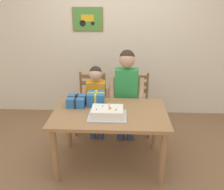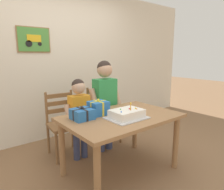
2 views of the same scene
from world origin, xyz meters
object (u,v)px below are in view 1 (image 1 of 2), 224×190
birthday_cake (107,112)px  child_older (126,88)px  child_younger (96,96)px  chair_left (91,103)px  gift_box_red_large (77,101)px  chair_right (136,104)px  dining_table (110,119)px  gift_box_beside_cake (96,99)px

birthday_cake → child_older: size_ratio=0.32×
child_older → child_younger: 0.45m
birthday_cake → child_younger: (-0.21, 0.72, -0.09)m
chair_left → gift_box_red_large: bearing=-97.0°
chair_left → child_younger: 0.36m
birthday_cake → child_younger: 0.75m
chair_left → chair_right: bearing=0.0°
dining_table → child_younger: bearing=111.2°
child_younger → dining_table: bearing=-68.8°
gift_box_beside_cake → dining_table: bearing=-48.4°
gift_box_red_large → chair_left: bearing=83.0°
child_older → dining_table: bearing=-108.6°
gift_box_red_large → gift_box_beside_cake: size_ratio=1.06×
gift_box_red_large → birthday_cake: bearing=-35.5°
gift_box_red_large → chair_right: bearing=41.5°
chair_right → child_younger: 0.67m
dining_table → gift_box_red_large: size_ratio=5.96×
dining_table → gift_box_beside_cake: 0.33m
dining_table → birthday_cake: (-0.02, -0.12, 0.15)m
birthday_cake → chair_left: 1.08m
chair_left → chair_right: 0.70m
birthday_cake → child_older: (0.22, 0.72, 0.05)m
gift_box_beside_cake → child_older: bearing=45.1°
dining_table → child_older: child_older is taller
dining_table → gift_box_beside_cake: gift_box_beside_cake is taller
chair_right → dining_table: bearing=-112.0°
gift_box_beside_cake → chair_left: gift_box_beside_cake is taller
dining_table → child_younger: child_younger is taller
dining_table → child_younger: 0.64m
dining_table → chair_left: size_ratio=1.49×
chair_right → child_older: 0.47m
chair_left → child_younger: size_ratio=0.82×
chair_right → child_younger: (-0.58, -0.27, 0.22)m
chair_right → chair_left: bearing=-180.0°
gift_box_beside_cake → chair_left: (-0.16, 0.65, -0.34)m
birthday_cake → chair_right: chair_right is taller
chair_left → gift_box_beside_cake: bearing=-76.2°
chair_left → dining_table: bearing=-68.1°
child_older → gift_box_beside_cake: bearing=-134.9°
birthday_cake → gift_box_beside_cake: bearing=116.5°
gift_box_beside_cake → child_older: 0.55m
birthday_cake → gift_box_red_large: size_ratio=1.91×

